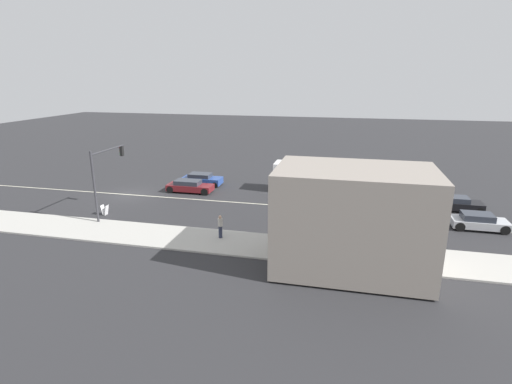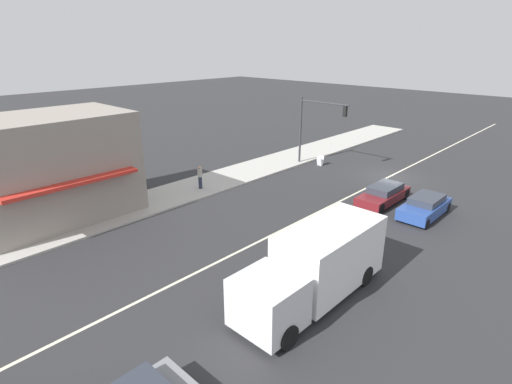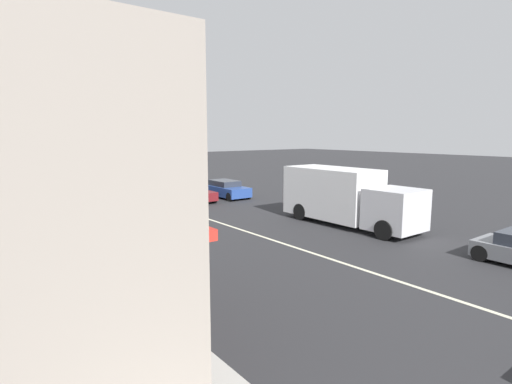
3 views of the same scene
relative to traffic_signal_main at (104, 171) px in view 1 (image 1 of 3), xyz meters
name	(u,v)px [view 1 (image 1 of 3)]	position (x,y,z in m)	size (l,w,h in m)	color
ground_plane	(315,208)	(-6.12, 16.22, -3.90)	(160.00, 160.00, 0.00)	#2B2B2D
sidewalk_right	(310,250)	(2.88, 16.72, -3.84)	(4.00, 73.00, 0.12)	#B2AFA8
lane_marking_center	(129,195)	(-6.12, -1.78, -3.90)	(0.16, 60.00, 0.01)	beige
building_corner_store	(353,219)	(4.85, 19.26, -0.76)	(6.37, 8.89, 6.04)	gray
traffic_signal_main	(104,171)	(0.00, 0.00, 0.00)	(4.59, 0.34, 5.60)	#333338
pedestrian	(220,226)	(2.34, 10.35, -2.91)	(0.34, 0.34, 1.66)	#282D42
warning_aframe_sign	(105,210)	(-0.37, -0.57, -3.47)	(0.45, 0.53, 0.84)	silver
delivery_truck	(309,177)	(-11.12, 15.19, -2.43)	(2.44, 7.50, 2.87)	silver
sedan_silver	(479,222)	(-3.92, 28.65, -3.30)	(1.80, 3.93, 1.22)	#B7BABF
coupe_blue	(202,179)	(-11.12, 3.91, -3.29)	(1.81, 4.11, 1.25)	#284793
sedan_maroon	(190,186)	(-8.32, 3.68, -3.30)	(1.75, 4.50, 1.21)	maroon
suv_black	(455,204)	(-8.32, 27.99, -3.31)	(1.78, 4.24, 1.20)	black
suv_grey	(403,192)	(-11.12, 24.02, -3.33)	(1.82, 4.38, 1.17)	slate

